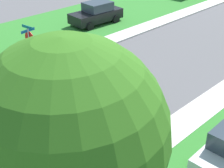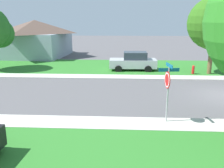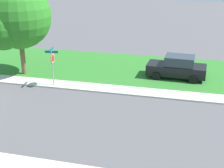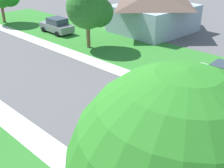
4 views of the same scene
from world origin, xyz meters
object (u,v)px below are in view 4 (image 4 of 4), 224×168
(car_grey_driveway_right, at_px, (57,26))
(tree_sidewalk_mid, at_px, (90,9))
(stop_sign_far_corner, at_px, (118,158))
(car_silver_far_down_street, at_px, (224,77))
(house_right_setback, at_px, (154,11))

(car_grey_driveway_right, xyz_separation_m, tree_sidewalk_mid, (-0.81, -6.61, 2.87))
(stop_sign_far_corner, bearing_deg, car_silver_far_down_street, 5.21)
(car_silver_far_down_street, relative_size, house_right_setback, 0.46)
(car_silver_far_down_street, bearing_deg, stop_sign_far_corner, -174.79)
(stop_sign_far_corner, height_order, tree_sidewalk_mid, tree_sidewalk_mid)
(house_right_setback, bearing_deg, car_grey_driveway_right, 137.70)
(stop_sign_far_corner, distance_m, car_grey_driveway_right, 24.24)
(car_grey_driveway_right, bearing_deg, car_silver_far_down_street, -91.32)
(stop_sign_far_corner, xyz_separation_m, car_silver_far_down_street, (12.02, 1.10, -1.01))
(stop_sign_far_corner, distance_m, house_right_setback, 24.58)
(car_silver_far_down_street, distance_m, car_grey_driveway_right, 19.68)
(stop_sign_far_corner, xyz_separation_m, car_grey_driveway_right, (12.47, 20.77, -1.01))
(car_silver_far_down_street, height_order, tree_sidewalk_mid, tree_sidewalk_mid)
(car_grey_driveway_right, bearing_deg, tree_sidewalk_mid, -97.00)
(car_silver_far_down_street, height_order, house_right_setback, house_right_setback)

